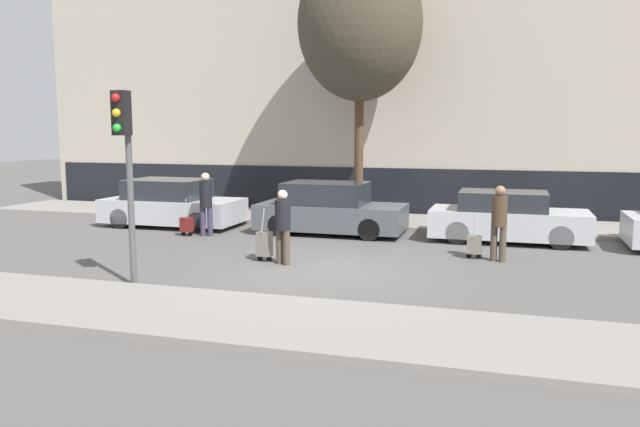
{
  "coord_description": "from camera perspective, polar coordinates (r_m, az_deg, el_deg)",
  "views": [
    {
      "loc": [
        3.68,
        -12.26,
        2.94
      ],
      "look_at": [
        -0.58,
        1.8,
        0.95
      ],
      "focal_mm": 35.0,
      "sensor_mm": 36.0,
      "label": 1
    }
  ],
  "objects": [
    {
      "name": "ground_plane",
      "position": [
        13.13,
        0.16,
        -5.22
      ],
      "size": [
        80.0,
        80.0,
        0.0
      ],
      "primitive_type": "plane",
      "color": "#565451"
    },
    {
      "name": "sidewalk_near",
      "position": [
        9.71,
        -6.32,
        -9.59
      ],
      "size": [
        28.0,
        2.5,
        0.12
      ],
      "color": "gray",
      "rests_on": "ground_plane"
    },
    {
      "name": "sidewalk_far",
      "position": [
        19.81,
        6.0,
        -0.68
      ],
      "size": [
        28.0,
        3.0,
        0.12
      ],
      "color": "gray",
      "rests_on": "ground_plane"
    },
    {
      "name": "building_facade",
      "position": [
        23.13,
        7.86,
        13.92
      ],
      "size": [
        28.0,
        2.55,
        10.97
      ],
      "color": "#B7AD99",
      "rests_on": "ground_plane"
    },
    {
      "name": "parked_car_0",
      "position": [
        19.52,
        -13.41,
        0.82
      ],
      "size": [
        4.15,
        1.91,
        1.43
      ],
      "color": "#B7BABF",
      "rests_on": "ground_plane"
    },
    {
      "name": "parked_car_1",
      "position": [
        17.63,
        0.89,
        0.33
      ],
      "size": [
        4.14,
        1.82,
        1.45
      ],
      "color": "#4C5156",
      "rests_on": "ground_plane"
    },
    {
      "name": "parked_car_2",
      "position": [
        17.06,
        16.74,
        -0.4
      ],
      "size": [
        4.02,
        1.72,
        1.33
      ],
      "color": "#B7BABF",
      "rests_on": "ground_plane"
    },
    {
      "name": "pedestrian_left",
      "position": [
        17.46,
        -10.4,
        1.21
      ],
      "size": [
        0.34,
        0.34,
        1.76
      ],
      "rotation": [
        0.0,
        0.0,
        0.28
      ],
      "color": "#383347",
      "rests_on": "ground_plane"
    },
    {
      "name": "trolley_left",
      "position": [
        17.66,
        -12.09,
        -1.01
      ],
      "size": [
        0.34,
        0.29,
        1.05
      ],
      "color": "maroon",
      "rests_on": "ground_plane"
    },
    {
      "name": "pedestrian_center",
      "position": [
        13.57,
        -3.42,
        -0.83
      ],
      "size": [
        0.34,
        0.34,
        1.64
      ],
      "rotation": [
        0.0,
        0.0,
        -0.36
      ],
      "color": "#4C4233",
      "rests_on": "ground_plane"
    },
    {
      "name": "trolley_center",
      "position": [
        14.02,
        -5.11,
        -2.8
      ],
      "size": [
        0.34,
        0.29,
        1.21
      ],
      "color": "slate",
      "rests_on": "ground_plane"
    },
    {
      "name": "pedestrian_right",
      "position": [
        14.41,
        16.06,
        -0.45
      ],
      "size": [
        0.34,
        0.34,
        1.7
      ],
      "rotation": [
        0.0,
        0.0,
        -0.29
      ],
      "color": "#4C4233",
      "rests_on": "ground_plane"
    },
    {
      "name": "trolley_right",
      "position": [
        14.69,
        13.92,
        -2.8
      ],
      "size": [
        0.34,
        0.29,
        1.06
      ],
      "color": "slate",
      "rests_on": "ground_plane"
    },
    {
      "name": "traffic_light",
      "position": [
        11.97,
        -17.4,
        5.7
      ],
      "size": [
        0.28,
        0.47,
        3.63
      ],
      "color": "#515154",
      "rests_on": "ground_plane"
    },
    {
      "name": "parked_bicycle",
      "position": [
        19.03,
        14.8,
        0.07
      ],
      "size": [
        1.77,
        0.06,
        0.96
      ],
      "color": "black",
      "rests_on": "sidewalk_far"
    },
    {
      "name": "bare_tree_near_crossing",
      "position": [
        19.99,
        3.67,
        16.87
      ],
      "size": [
        3.84,
        3.84,
        8.37
      ],
      "color": "#4C3826",
      "rests_on": "sidewalk_far"
    }
  ]
}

